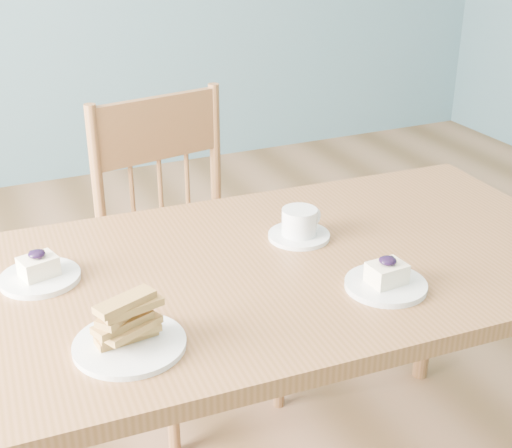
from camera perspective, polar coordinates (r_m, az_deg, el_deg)
name	(u,v)px	position (r m, az deg, el deg)	size (l,w,h in m)	color
dining_table	(298,286)	(1.65, 3.38, -4.95)	(1.40, 0.84, 0.73)	brown
dining_chair	(186,258)	(2.14, -5.60, -2.70)	(0.51, 0.49, 0.96)	brown
cheesecake_plate_near	(386,280)	(1.51, 10.37, -4.43)	(0.17, 0.17, 0.07)	silver
cheesecake_plate_far	(39,273)	(1.58, -16.94, -3.76)	(0.17, 0.17, 0.07)	silver
coffee_cup	(300,226)	(1.69, 3.52, -0.13)	(0.15, 0.15, 0.07)	silver
biscotti_plate	(128,330)	(1.31, -10.18, -8.35)	(0.21, 0.21, 0.11)	silver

